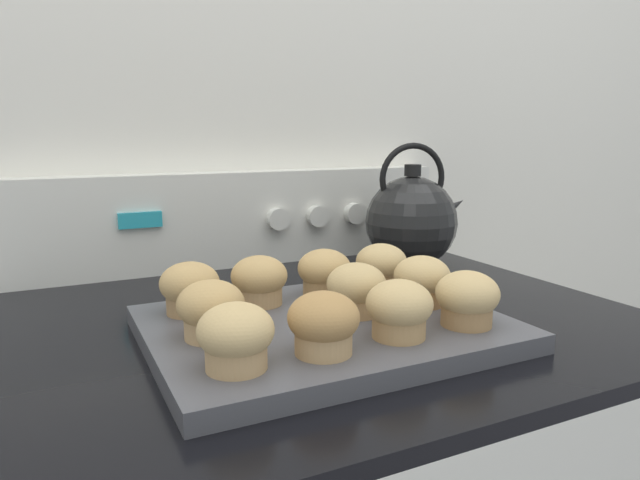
{
  "coord_description": "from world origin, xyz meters",
  "views": [
    {
      "loc": [
        -0.31,
        -0.3,
        1.13
      ],
      "look_at": [
        -0.02,
        0.3,
        1.0
      ],
      "focal_mm": 32.0,
      "sensor_mm": 36.0,
      "label": 1
    }
  ],
  "objects_px": {
    "muffin_pan": "(325,328)",
    "muffin_r0_c3": "(467,299)",
    "muffin_r2_c2": "(324,272)",
    "muffin_r0_c0": "(236,337)",
    "muffin_r1_c0": "(211,310)",
    "muffin_r2_c1": "(259,280)",
    "muffin_r2_c0": "(190,288)",
    "muffin_r2_c3": "(381,266)",
    "muffin_r0_c1": "(323,323)",
    "muffin_r1_c3": "(422,281)",
    "muffin_r0_c2": "(399,309)",
    "muffin_r1_c2": "(356,289)",
    "tea_kettle": "(412,220)"
  },
  "relations": [
    {
      "from": "muffin_r1_c3",
      "to": "muffin_r2_c0",
      "type": "distance_m",
      "value": 0.28
    },
    {
      "from": "muffin_r1_c3",
      "to": "muffin_pan",
      "type": "bearing_deg",
      "value": 179.56
    },
    {
      "from": "muffin_pan",
      "to": "muffin_r0_c0",
      "type": "height_order",
      "value": "muffin_r0_c0"
    },
    {
      "from": "muffin_r1_c2",
      "to": "muffin_r1_c3",
      "type": "bearing_deg",
      "value": -1.1
    },
    {
      "from": "muffin_r2_c3",
      "to": "muffin_r2_c1",
      "type": "bearing_deg",
      "value": 179.77
    },
    {
      "from": "muffin_r0_c2",
      "to": "muffin_r0_c3",
      "type": "height_order",
      "value": "same"
    },
    {
      "from": "muffin_r2_c2",
      "to": "muffin_r2_c3",
      "type": "relative_size",
      "value": 1.0
    },
    {
      "from": "muffin_r0_c1",
      "to": "muffin_r0_c3",
      "type": "bearing_deg",
      "value": 1.35
    },
    {
      "from": "muffin_r0_c3",
      "to": "muffin_r2_c2",
      "type": "bearing_deg",
      "value": 116.54
    },
    {
      "from": "muffin_r2_c0",
      "to": "muffin_r2_c3",
      "type": "bearing_deg",
      "value": -0.85
    },
    {
      "from": "muffin_r2_c1",
      "to": "muffin_r2_c3",
      "type": "height_order",
      "value": "same"
    },
    {
      "from": "muffin_pan",
      "to": "muffin_r2_c2",
      "type": "height_order",
      "value": "muffin_r2_c2"
    },
    {
      "from": "muffin_r0_c0",
      "to": "muffin_r0_c1",
      "type": "distance_m",
      "value": 0.09
    },
    {
      "from": "muffin_pan",
      "to": "muffin_r0_c3",
      "type": "xyz_separation_m",
      "value": [
        0.13,
        -0.09,
        0.04
      ]
    },
    {
      "from": "muffin_r0_c3",
      "to": "muffin_r2_c0",
      "type": "relative_size",
      "value": 1.0
    },
    {
      "from": "muffin_r1_c3",
      "to": "muffin_r0_c3",
      "type": "bearing_deg",
      "value": -91.31
    },
    {
      "from": "muffin_r0_c1",
      "to": "muffin_r2_c0",
      "type": "relative_size",
      "value": 1.0
    },
    {
      "from": "muffin_r1_c2",
      "to": "muffin_r2_c1",
      "type": "xyz_separation_m",
      "value": [
        -0.09,
        0.09,
        0.0
      ]
    },
    {
      "from": "muffin_r2_c2",
      "to": "muffin_r1_c0",
      "type": "bearing_deg",
      "value": -152.85
    },
    {
      "from": "muffin_r0_c1",
      "to": "muffin_r1_c3",
      "type": "bearing_deg",
      "value": 26.5
    },
    {
      "from": "muffin_pan",
      "to": "muffin_r1_c0",
      "type": "bearing_deg",
      "value": -179.37
    },
    {
      "from": "muffin_r2_c3",
      "to": "muffin_r2_c0",
      "type": "bearing_deg",
      "value": 179.15
    },
    {
      "from": "muffin_r1_c2",
      "to": "muffin_r2_c1",
      "type": "relative_size",
      "value": 1.0
    },
    {
      "from": "muffin_r2_c0",
      "to": "muffin_r2_c2",
      "type": "distance_m",
      "value": 0.18
    },
    {
      "from": "muffin_r0_c0",
      "to": "muffin_r0_c2",
      "type": "bearing_deg",
      "value": 1.12
    },
    {
      "from": "muffin_r2_c1",
      "to": "muffin_r2_c0",
      "type": "bearing_deg",
      "value": 177.89
    },
    {
      "from": "muffin_r0_c0",
      "to": "muffin_r2_c0",
      "type": "bearing_deg",
      "value": 89.4
    },
    {
      "from": "muffin_pan",
      "to": "muffin_r2_c3",
      "type": "bearing_deg",
      "value": 33.93
    },
    {
      "from": "muffin_r2_c0",
      "to": "muffin_r1_c3",
      "type": "bearing_deg",
      "value": -19.2
    },
    {
      "from": "muffin_r2_c1",
      "to": "muffin_r2_c2",
      "type": "bearing_deg",
      "value": 0.37
    },
    {
      "from": "muffin_pan",
      "to": "muffin_r0_c3",
      "type": "relative_size",
      "value": 5.63
    },
    {
      "from": "muffin_r0_c0",
      "to": "muffin_r0_c2",
      "type": "height_order",
      "value": "same"
    },
    {
      "from": "muffin_r0_c0",
      "to": "muffin_r1_c0",
      "type": "relative_size",
      "value": 1.0
    },
    {
      "from": "muffin_pan",
      "to": "muffin_r2_c1",
      "type": "height_order",
      "value": "muffin_r2_c1"
    },
    {
      "from": "muffin_r0_c1",
      "to": "muffin_r2_c0",
      "type": "bearing_deg",
      "value": 114.93
    },
    {
      "from": "muffin_r0_c0",
      "to": "tea_kettle",
      "type": "distance_m",
      "value": 0.55
    },
    {
      "from": "muffin_r1_c2",
      "to": "muffin_r1_c0",
      "type": "bearing_deg",
      "value": -179.27
    },
    {
      "from": "muffin_r1_c2",
      "to": "muffin_r0_c1",
      "type": "bearing_deg",
      "value": -133.99
    },
    {
      "from": "muffin_r0_c0",
      "to": "muffin_r2_c1",
      "type": "bearing_deg",
      "value": 63.78
    },
    {
      "from": "muffin_r1_c3",
      "to": "muffin_r2_c0",
      "type": "bearing_deg",
      "value": 160.8
    },
    {
      "from": "muffin_r1_c2",
      "to": "muffin_r0_c3",
      "type": "bearing_deg",
      "value": -44.22
    },
    {
      "from": "muffin_r2_c0",
      "to": "muffin_r2_c1",
      "type": "distance_m",
      "value": 0.09
    },
    {
      "from": "muffin_r1_c0",
      "to": "tea_kettle",
      "type": "xyz_separation_m",
      "value": [
        0.43,
        0.25,
        0.03
      ]
    },
    {
      "from": "muffin_r2_c0",
      "to": "muffin_pan",
      "type": "bearing_deg",
      "value": -34.71
    },
    {
      "from": "muffin_r0_c1",
      "to": "muffin_r2_c0",
      "type": "height_order",
      "value": "same"
    },
    {
      "from": "muffin_r2_c2",
      "to": "tea_kettle",
      "type": "height_order",
      "value": "tea_kettle"
    },
    {
      "from": "muffin_r2_c2",
      "to": "muffin_r2_c3",
      "type": "bearing_deg",
      "value": -0.87
    },
    {
      "from": "muffin_pan",
      "to": "muffin_r0_c0",
      "type": "distance_m",
      "value": 0.17
    },
    {
      "from": "muffin_r1_c3",
      "to": "tea_kettle",
      "type": "distance_m",
      "value": 0.3
    },
    {
      "from": "muffin_r0_c2",
      "to": "muffin_r2_c3",
      "type": "xyz_separation_m",
      "value": [
        0.09,
        0.17,
        0.0
      ]
    }
  ]
}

